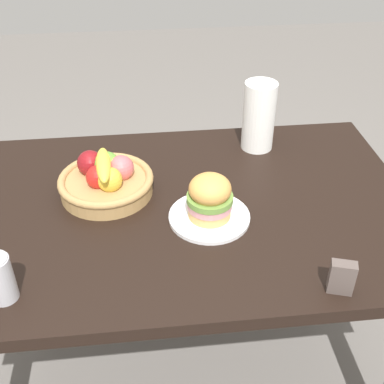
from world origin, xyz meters
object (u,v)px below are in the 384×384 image
soda_can (0,278)px  fruit_basket (106,179)px  plate (209,217)px  napkin_holder (342,277)px  paper_towel_roll (259,116)px  sandwich (210,197)px

soda_can → fruit_basket: size_ratio=0.43×
plate → fruit_basket: fruit_basket is taller
fruit_basket → napkin_holder: 0.74m
paper_towel_roll → napkin_holder: 0.70m
soda_can → paper_towel_roll: 0.98m
fruit_basket → sandwich: bearing=-28.9°
fruit_basket → paper_towel_roll: 0.57m
sandwich → napkin_holder: bearing=-48.7°
napkin_holder → sandwich: bearing=148.9°
sandwich → fruit_basket: size_ratio=0.46×
fruit_basket → plate: bearing=-28.9°
soda_can → paper_towel_roll: paper_towel_roll is taller
soda_can → napkin_holder: bearing=-4.9°
sandwich → napkin_holder: sandwich is taller
fruit_basket → paper_towel_roll: paper_towel_roll is taller
soda_can → fruit_basket: bearing=60.3°
sandwich → soda_can: (-0.53, -0.24, -0.01)m
plate → fruit_basket: (-0.30, 0.16, 0.04)m
paper_towel_roll → napkin_holder: bearing=-85.7°
plate → sandwich: bearing=-90.0°
plate → soda_can: (-0.53, -0.24, 0.06)m
sandwich → fruit_basket: bearing=151.1°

